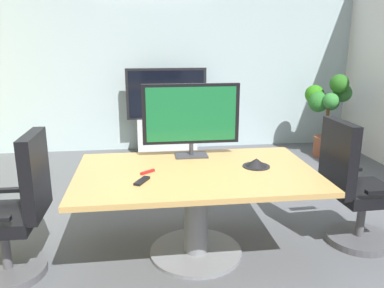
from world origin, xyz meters
The scene contains 11 objects.
ground_plane centered at (0.00, 0.00, 0.00)m, with size 7.52×7.52×0.00m, color #515459.
wall_back_glass_partition centered at (0.00, 3.26, 1.40)m, with size 6.19×0.10×2.80m, color #9EB2B7.
conference_table centered at (0.08, -0.06, 0.54)m, with size 1.87×1.15×0.73m.
office_chair_left centered at (-1.27, -0.18, 0.46)m, with size 0.60×0.57×1.09m.
office_chair_right centered at (1.44, -0.06, 0.46)m, with size 0.60×0.58×1.09m.
tv_monitor centered at (0.10, 0.34, 1.08)m, with size 0.84×0.18×0.64m.
wall_display_unit centered at (0.05, 2.90, 0.44)m, with size 1.20×0.36×1.31m.
potted_plant centered at (2.40, 2.47, 0.74)m, with size 0.63×0.58×1.24m.
conference_phone centered at (0.58, -0.03, 0.76)m, with size 0.22×0.22×0.07m.
remote_control centered at (-0.34, -0.26, 0.74)m, with size 0.05×0.17×0.02m, color black.
whiteboard_marker centered at (-0.29, -0.07, 0.74)m, with size 0.13×0.02×0.02m, color red.
Camera 1 is at (-0.32, -2.91, 1.73)m, focal length 36.30 mm.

